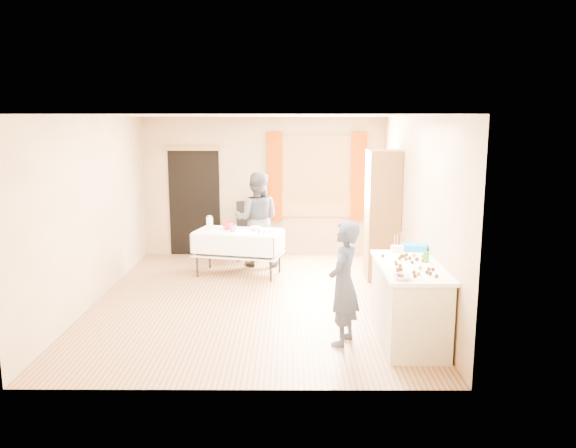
{
  "coord_description": "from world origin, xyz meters",
  "views": [
    {
      "loc": [
        0.51,
        -7.74,
        2.56
      ],
      "look_at": [
        0.48,
        0.0,
        1.1
      ],
      "focal_mm": 35.0,
      "sensor_mm": 36.0,
      "label": 1
    }
  ],
  "objects_px": {
    "counter": "(409,303)",
    "woman": "(257,219)",
    "chair": "(248,242)",
    "cabinet": "(382,215)",
    "party_table": "(239,248)",
    "girl": "(344,283)"
  },
  "relations": [
    {
      "from": "girl",
      "to": "woman",
      "type": "xyz_separation_m",
      "value": [
        -1.19,
        3.53,
        0.11
      ]
    },
    {
      "from": "counter",
      "to": "girl",
      "type": "bearing_deg",
      "value": -172.75
    },
    {
      "from": "counter",
      "to": "girl",
      "type": "relative_size",
      "value": 1.05
    },
    {
      "from": "party_table",
      "to": "woman",
      "type": "relative_size",
      "value": 0.93
    },
    {
      "from": "chair",
      "to": "woman",
      "type": "height_order",
      "value": "woman"
    },
    {
      "from": "girl",
      "to": "woman",
      "type": "distance_m",
      "value": 3.73
    },
    {
      "from": "woman",
      "to": "party_table",
      "type": "bearing_deg",
      "value": 72.1
    },
    {
      "from": "counter",
      "to": "woman",
      "type": "bearing_deg",
      "value": 119.81
    },
    {
      "from": "party_table",
      "to": "woman",
      "type": "height_order",
      "value": "woman"
    },
    {
      "from": "chair",
      "to": "woman",
      "type": "relative_size",
      "value": 0.64
    },
    {
      "from": "cabinet",
      "to": "chair",
      "type": "xyz_separation_m",
      "value": [
        -2.26,
        1.24,
        -0.72
      ]
    },
    {
      "from": "chair",
      "to": "woman",
      "type": "xyz_separation_m",
      "value": [
        0.19,
        -0.45,
        0.51
      ]
    },
    {
      "from": "cabinet",
      "to": "woman",
      "type": "bearing_deg",
      "value": 158.97
    },
    {
      "from": "party_table",
      "to": "woman",
      "type": "xyz_separation_m",
      "value": [
        0.27,
        0.63,
        0.38
      ]
    },
    {
      "from": "party_table",
      "to": "chair",
      "type": "distance_m",
      "value": 1.08
    },
    {
      "from": "counter",
      "to": "party_table",
      "type": "bearing_deg",
      "value": 128.56
    },
    {
      "from": "party_table",
      "to": "cabinet",
      "type": "bearing_deg",
      "value": 8.94
    },
    {
      "from": "counter",
      "to": "woman",
      "type": "height_order",
      "value": "woman"
    },
    {
      "from": "counter",
      "to": "girl",
      "type": "xyz_separation_m",
      "value": [
        -0.77,
        -0.1,
        0.27
      ]
    },
    {
      "from": "cabinet",
      "to": "girl",
      "type": "xyz_separation_m",
      "value": [
        -0.87,
        -2.73,
        -0.32
      ]
    },
    {
      "from": "chair",
      "to": "girl",
      "type": "relative_size",
      "value": 0.74
    },
    {
      "from": "party_table",
      "to": "counter",
      "type": "bearing_deg",
      "value": -38.39
    }
  ]
}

